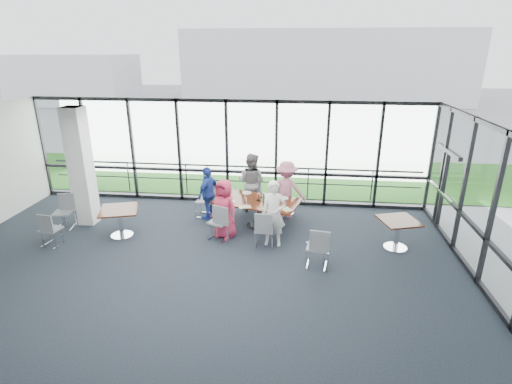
# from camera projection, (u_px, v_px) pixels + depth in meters

# --- Properties ---
(floor) EXTENTS (12.00, 10.00, 0.02)m
(floor) POSITION_uv_depth(u_px,v_px,m) (184.00, 292.00, 8.03)
(floor) COLOR black
(floor) RESTS_ON ground
(ceiling) EXTENTS (12.00, 10.00, 0.04)m
(ceiling) POSITION_uv_depth(u_px,v_px,m) (172.00, 134.00, 6.93)
(ceiling) COLOR silver
(ceiling) RESTS_ON ground
(curtain_wall_back) EXTENTS (12.00, 0.10, 3.20)m
(curtain_wall_back) POSITION_uv_depth(u_px,v_px,m) (227.00, 152.00, 12.14)
(curtain_wall_back) COLOR white
(curtain_wall_back) RESTS_ON ground
(exit_door) EXTENTS (0.12, 1.60, 2.10)m
(exit_door) POSITION_uv_depth(u_px,v_px,m) (443.00, 191.00, 10.52)
(exit_door) COLOR black
(exit_door) RESTS_ON ground
(structural_column) EXTENTS (0.50, 0.50, 3.20)m
(structural_column) POSITION_uv_depth(u_px,v_px,m) (81.00, 167.00, 10.66)
(structural_column) COLOR white
(structural_column) RESTS_ON ground
(apron) EXTENTS (80.00, 70.00, 0.02)m
(apron) POSITION_uv_depth(u_px,v_px,m) (249.00, 160.00, 17.36)
(apron) COLOR gray
(apron) RESTS_ON ground
(grass_strip) EXTENTS (80.00, 5.00, 0.01)m
(grass_strip) POSITION_uv_depth(u_px,v_px,m) (242.00, 173.00, 15.49)
(grass_strip) COLOR #205919
(grass_strip) RESTS_ON ground
(hangar_main) EXTENTS (24.00, 10.00, 6.00)m
(hangar_main) POSITION_uv_depth(u_px,v_px,m) (324.00, 66.00, 36.43)
(hangar_main) COLOR silver
(hangar_main) RESTS_ON ground
(hangar_aux) EXTENTS (10.00, 6.00, 4.00)m
(hangar_aux) POSITION_uv_depth(u_px,v_px,m) (75.00, 78.00, 35.41)
(hangar_aux) COLOR silver
(hangar_aux) RESTS_ON ground
(guard_rail) EXTENTS (12.00, 0.06, 0.06)m
(guard_rail) POSITION_uv_depth(u_px,v_px,m) (231.00, 180.00, 13.08)
(guard_rail) COLOR #2D2D33
(guard_rail) RESTS_ON ground
(main_table) EXTENTS (2.45, 1.75, 0.75)m
(main_table) POSITION_uv_depth(u_px,v_px,m) (257.00, 204.00, 10.73)
(main_table) COLOR #3A170A
(main_table) RESTS_ON ground
(side_table_left) EXTENTS (1.15, 1.15, 0.75)m
(side_table_left) POSITION_uv_depth(u_px,v_px,m) (119.00, 213.00, 10.16)
(side_table_left) COLOR #3A170A
(side_table_left) RESTS_ON ground
(side_table_right) EXTENTS (1.05, 1.05, 0.75)m
(side_table_right) POSITION_uv_depth(u_px,v_px,m) (398.00, 224.00, 9.53)
(side_table_right) COLOR #3A170A
(side_table_right) RESTS_ON ground
(diner_near_left) EXTENTS (0.90, 0.79, 1.55)m
(diner_near_left) POSITION_uv_depth(u_px,v_px,m) (224.00, 209.00, 10.07)
(diner_near_left) COLOR #CC2F52
(diner_near_left) RESTS_ON ground
(diner_near_right) EXTENTS (0.62, 0.46, 1.65)m
(diner_near_right) POSITION_uv_depth(u_px,v_px,m) (274.00, 214.00, 9.66)
(diner_near_right) COLOR white
(diner_near_right) RESTS_ON ground
(diner_far_left) EXTENTS (0.97, 0.76, 1.76)m
(diner_far_left) POSITION_uv_depth(u_px,v_px,m) (251.00, 182.00, 11.71)
(diner_far_left) COLOR gray
(diner_far_left) RESTS_ON ground
(diner_far_right) EXTENTS (1.14, 0.69, 1.66)m
(diner_far_right) POSITION_uv_depth(u_px,v_px,m) (286.00, 190.00, 11.24)
(diner_far_right) COLOR #D17792
(diner_far_right) RESTS_ON ground
(diner_end) EXTENTS (0.79, 1.02, 1.53)m
(diner_end) POSITION_uv_depth(u_px,v_px,m) (208.00, 193.00, 11.18)
(diner_end) COLOR #2742A4
(diner_end) RESTS_ON ground
(chair_main_nl) EXTENTS (0.61, 0.61, 0.95)m
(chair_main_nl) POSITION_uv_depth(u_px,v_px,m) (219.00, 222.00, 10.05)
(chair_main_nl) COLOR gray
(chair_main_nl) RESTS_ON ground
(chair_main_nr) EXTENTS (0.45, 0.45, 0.92)m
(chair_main_nr) POSITION_uv_depth(u_px,v_px,m) (264.00, 229.00, 9.68)
(chair_main_nr) COLOR gray
(chair_main_nr) RESTS_ON ground
(chair_main_fl) EXTENTS (0.59, 0.59, 0.91)m
(chair_main_fl) POSITION_uv_depth(u_px,v_px,m) (257.00, 195.00, 11.95)
(chair_main_fl) COLOR gray
(chair_main_fl) RESTS_ON ground
(chair_main_fr) EXTENTS (0.60, 0.60, 0.90)m
(chair_main_fr) POSITION_uv_depth(u_px,v_px,m) (286.00, 200.00, 11.58)
(chair_main_fr) COLOR gray
(chair_main_fr) RESTS_ON ground
(chair_main_end) EXTENTS (0.51, 0.51, 0.94)m
(chair_main_end) POSITION_uv_depth(u_px,v_px,m) (205.00, 201.00, 11.44)
(chair_main_end) COLOR gray
(chair_main_end) RESTS_ON ground
(chair_spare_la) EXTENTS (0.48, 0.48, 0.86)m
(chair_spare_la) POSITION_uv_depth(u_px,v_px,m) (51.00, 229.00, 9.75)
(chair_spare_la) COLOR gray
(chair_spare_la) RESTS_ON ground
(chair_spare_lb) EXTENTS (0.53, 0.53, 0.91)m
(chair_spare_lb) POSITION_uv_depth(u_px,v_px,m) (63.00, 213.00, 10.66)
(chair_spare_lb) COLOR gray
(chair_spare_lb) RESTS_ON ground
(chair_spare_r) EXTENTS (0.52, 0.52, 0.93)m
(chair_spare_r) POSITION_uv_depth(u_px,v_px,m) (317.00, 247.00, 8.79)
(chair_spare_r) COLOR gray
(chair_spare_r) RESTS_ON ground
(plate_nl) EXTENTS (0.28, 0.28, 0.01)m
(plate_nl) POSITION_uv_depth(u_px,v_px,m) (230.00, 202.00, 10.59)
(plate_nl) COLOR white
(plate_nl) RESTS_ON main_table
(plate_nr) EXTENTS (0.28, 0.28, 0.01)m
(plate_nr) POSITION_uv_depth(u_px,v_px,m) (276.00, 209.00, 10.11)
(plate_nr) COLOR white
(plate_nr) RESTS_ON main_table
(plate_fl) EXTENTS (0.26, 0.26, 0.01)m
(plate_fl) POSITION_uv_depth(u_px,v_px,m) (247.00, 193.00, 11.24)
(plate_fl) COLOR white
(plate_fl) RESTS_ON main_table
(plate_fr) EXTENTS (0.26, 0.26, 0.01)m
(plate_fr) POSITION_uv_depth(u_px,v_px,m) (284.00, 198.00, 10.84)
(plate_fr) COLOR white
(plate_fr) RESTS_ON main_table
(plate_end) EXTENTS (0.27, 0.27, 0.01)m
(plate_end) POSITION_uv_depth(u_px,v_px,m) (227.00, 196.00, 10.97)
(plate_end) COLOR white
(plate_end) RESTS_ON main_table
(tumbler_a) EXTENTS (0.08, 0.08, 0.15)m
(tumbler_a) POSITION_uv_depth(u_px,v_px,m) (246.00, 200.00, 10.53)
(tumbler_a) COLOR white
(tumbler_a) RESTS_ON main_table
(tumbler_b) EXTENTS (0.06, 0.06, 0.13)m
(tumbler_b) POSITION_uv_depth(u_px,v_px,m) (267.00, 202.00, 10.40)
(tumbler_b) COLOR white
(tumbler_b) RESTS_ON main_table
(tumbler_c) EXTENTS (0.07, 0.07, 0.15)m
(tumbler_c) POSITION_uv_depth(u_px,v_px,m) (261.00, 195.00, 10.87)
(tumbler_c) COLOR white
(tumbler_c) RESTS_ON main_table
(tumbler_d) EXTENTS (0.06, 0.06, 0.13)m
(tumbler_d) POSITION_uv_depth(u_px,v_px,m) (229.00, 196.00, 10.84)
(tumbler_d) COLOR white
(tumbler_d) RESTS_ON main_table
(menu_a) EXTENTS (0.37, 0.31, 0.00)m
(menu_a) POSITION_uv_depth(u_px,v_px,m) (245.00, 207.00, 10.26)
(menu_a) COLOR beige
(menu_a) RESTS_ON main_table
(menu_b) EXTENTS (0.37, 0.39, 0.00)m
(menu_b) POSITION_uv_depth(u_px,v_px,m) (286.00, 209.00, 10.11)
(menu_b) COLOR beige
(menu_b) RESTS_ON main_table
(menu_c) EXTENTS (0.35, 0.27, 0.00)m
(menu_c) POSITION_uv_depth(u_px,v_px,m) (268.00, 195.00, 11.08)
(menu_c) COLOR beige
(menu_c) RESTS_ON main_table
(condiment_caddy) EXTENTS (0.10, 0.07, 0.04)m
(condiment_caddy) POSITION_uv_depth(u_px,v_px,m) (259.00, 200.00, 10.68)
(condiment_caddy) COLOR black
(condiment_caddy) RESTS_ON main_table
(ketchup_bottle) EXTENTS (0.06, 0.06, 0.18)m
(ketchup_bottle) POSITION_uv_depth(u_px,v_px,m) (259.00, 197.00, 10.69)
(ketchup_bottle) COLOR #A42A12
(ketchup_bottle) RESTS_ON main_table
(green_bottle) EXTENTS (0.05, 0.05, 0.20)m
(green_bottle) POSITION_uv_depth(u_px,v_px,m) (263.00, 197.00, 10.64)
(green_bottle) COLOR #146B1A
(green_bottle) RESTS_ON main_table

